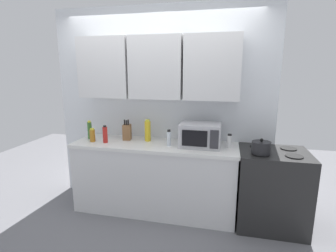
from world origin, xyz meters
TOP-DOWN VIEW (x-y plane):
  - ground_plane at (0.00, -1.00)m, footprint 8.00×8.00m
  - wall_back_with_cabinets at (0.00, -0.06)m, footprint 2.92×0.38m
  - counter_run at (0.00, -0.30)m, footprint 2.05×0.63m
  - stove_range at (1.41, -0.32)m, footprint 0.76×0.64m
  - kettle at (1.24, -0.46)m, footprint 0.20×0.20m
  - microwave at (0.57, -0.29)m, footprint 0.48×0.37m
  - knife_block at (-0.40, -0.21)m, footprint 0.12×0.14m
  - bottle_green_oil at (-0.90, -0.28)m, footprint 0.06×0.06m
  - bottle_white_jar at (0.91, -0.26)m, footprint 0.06×0.06m
  - bottle_red_sauce at (-0.62, -0.40)m, footprint 0.06×0.06m
  - bottle_amber_vinegar at (-0.80, -0.39)m, footprint 0.07×0.07m
  - bottle_clear_tall at (0.20, -0.36)m, footprint 0.05×0.05m
  - bottle_yellow_mustard at (-0.12, -0.21)m, footprint 0.08×0.08m

SIDE VIEW (x-z plane):
  - ground_plane at x=0.00m, z-range 0.00..0.00m
  - counter_run at x=0.00m, z-range 0.00..0.90m
  - stove_range at x=1.41m, z-range 0.00..0.91m
  - bottle_white_jar at x=0.91m, z-range 0.90..1.06m
  - kettle at x=1.24m, z-range 0.89..1.06m
  - bottle_amber_vinegar at x=-0.80m, z-range 0.90..1.07m
  - bottle_clear_tall at x=0.20m, z-range 0.90..1.10m
  - knife_block at x=-0.40m, z-range 0.87..1.14m
  - bottle_red_sauce at x=-0.62m, z-range 0.89..1.12m
  - bottle_green_oil at x=-0.90m, z-range 0.89..1.14m
  - bottle_yellow_mustard at x=-0.12m, z-range 0.89..1.18m
  - microwave at x=0.57m, z-range 0.90..1.18m
  - wall_back_with_cabinets at x=0.00m, z-range 0.27..2.87m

